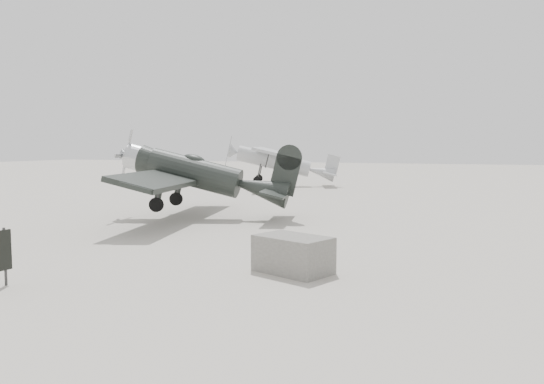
# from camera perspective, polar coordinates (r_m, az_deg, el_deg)

# --- Properties ---
(ground) EXTENTS (160.00, 160.00, 0.00)m
(ground) POSITION_cam_1_polar(r_m,az_deg,el_deg) (17.94, -1.48, -5.09)
(ground) COLOR gray
(ground) RESTS_ON ground
(lowwing_monoplane) EXTENTS (7.91, 10.96, 3.52)m
(lowwing_monoplane) POSITION_cam_1_polar(r_m,az_deg,el_deg) (23.07, -7.40, 1.78)
(lowwing_monoplane) COLOR black
(lowwing_monoplane) RESTS_ON ground
(highwing_monoplane) EXTENTS (8.67, 12.00, 3.43)m
(highwing_monoplane) POSITION_cam_1_polar(r_m,az_deg,el_deg) (41.10, 0.67, 3.61)
(highwing_monoplane) COLOR #A8ABAE
(highwing_monoplane) RESTS_ON ground
(equipment_block) EXTENTS (2.11, 1.73, 0.91)m
(equipment_block) POSITION_cam_1_polar(r_m,az_deg,el_deg) (13.24, 2.28, -6.72)
(equipment_block) COLOR #65625D
(equipment_block) RESTS_ON ground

